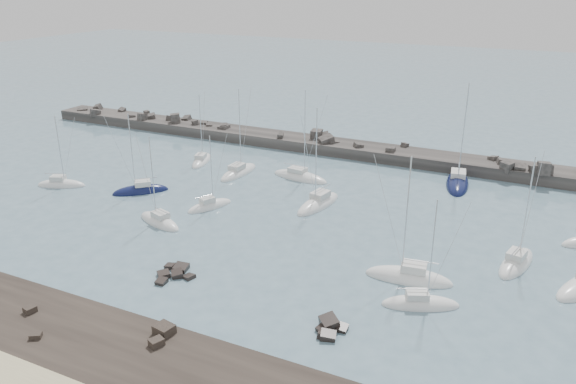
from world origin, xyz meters
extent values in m
plane|color=slate|center=(0.00, 0.00, 0.00)|extent=(400.00, 400.00, 0.00)
cube|color=black|center=(0.00, -22.00, 0.00)|extent=(140.00, 12.00, 0.70)
cube|color=black|center=(-11.34, -19.88, 0.62)|extent=(1.06, 1.13, 0.54)
cube|color=black|center=(1.82, -18.87, 0.65)|extent=(1.26, 1.36, 0.59)
cube|color=black|center=(-7.82, -22.37, 0.55)|extent=(1.16, 1.09, 0.41)
cube|color=black|center=(1.39, -17.28, 0.74)|extent=(1.79, 1.62, 0.78)
cube|color=black|center=(-3.67, -8.53, 0.16)|extent=(1.67, 1.77, 1.14)
cube|color=black|center=(-2.49, -8.28, -0.01)|extent=(1.40, 1.33, 0.79)
cube|color=black|center=(-4.29, -10.32, 0.12)|extent=(1.10, 1.23, 0.86)
cube|color=black|center=(-4.12, -7.32, 0.08)|extent=(1.72, 1.75, 1.18)
cube|color=black|center=(-4.94, -9.11, 0.04)|extent=(1.73, 1.74, 0.94)
cube|color=black|center=(-5.35, -7.45, -0.04)|extent=(1.22, 1.07, 1.09)
cube|color=black|center=(13.47, -11.38, 0.03)|extent=(1.55, 1.50, 1.10)
cube|color=black|center=(13.80, -11.55, -0.02)|extent=(1.71, 1.50, 1.45)
cube|color=black|center=(13.35, -10.03, 0.29)|extent=(2.08, 2.31, 1.79)
cube|color=black|center=(14.51, -9.94, 0.15)|extent=(0.96, 1.15, 0.81)
cube|color=black|center=(13.19, -10.73, 0.05)|extent=(1.56, 1.57, 1.20)
cube|color=#312E2C|center=(-7.50, 38.00, 0.20)|extent=(115.00, 6.00, 3.20)
cube|color=#312E2C|center=(-44.44, 36.12, 2.23)|extent=(2.07, 2.17, 1.89)
cube|color=#312E2C|center=(-47.91, 37.02, 1.77)|extent=(1.82, 1.90, 1.14)
cube|color=#312E2C|center=(-61.31, 37.41, 1.63)|extent=(2.59, 2.66, 1.58)
cube|color=#312E2C|center=(-52.98, 40.05, 1.91)|extent=(1.46, 1.65, 1.55)
cube|color=#312E2C|center=(23.83, 38.28, 1.59)|extent=(1.23, 1.14, 0.95)
cube|color=#312E2C|center=(5.25, 36.64, 1.88)|extent=(1.58, 1.33, 1.31)
cube|color=#312E2C|center=(-30.20, 37.99, 1.73)|extent=(1.74, 1.80, 1.11)
cube|color=#312E2C|center=(20.68, 39.43, 1.80)|extent=(1.80, 1.80, 1.29)
cube|color=#312E2C|center=(6.58, 40.36, 1.93)|extent=(1.35, 1.55, 1.24)
cube|color=#312E2C|center=(-43.74, 37.78, 2.10)|extent=(2.43, 2.46, 1.56)
cube|color=#312E2C|center=(-5.19, 37.42, 1.57)|extent=(2.55, 2.68, 1.49)
cube|color=#312E2C|center=(24.74, 36.31, 1.88)|extent=(1.63, 1.84, 1.61)
cube|color=#312E2C|center=(-46.37, 39.82, 2.11)|extent=(1.51, 1.48, 1.14)
cube|color=#312E2C|center=(-14.31, 36.17, 2.19)|extent=(1.48, 1.67, 1.45)
cube|color=#312E2C|center=(-26.60, 37.45, 1.73)|extent=(1.98, 2.10, 1.35)
cube|color=#312E2C|center=(-31.91, 38.79, 1.65)|extent=(1.64, 1.86, 1.23)
cube|color=#312E2C|center=(28.43, 36.17, 2.28)|extent=(1.71, 2.14, 1.81)
cube|color=#312E2C|center=(27.90, 35.62, 2.58)|extent=(2.02, 2.40, 2.07)
cube|color=#312E2C|center=(-39.39, 38.40, 1.92)|extent=(1.98, 1.96, 1.83)
cube|color=#312E2C|center=(22.18, 38.09, 1.70)|extent=(2.36, 2.18, 1.83)
cube|color=#312E2C|center=(-5.94, 36.95, 2.03)|extent=(3.04, 3.25, 2.46)
cube|color=#312E2C|center=(-8.59, 38.75, 2.28)|extent=(2.12, 2.31, 2.05)
cube|color=#312E2C|center=(-37.35, 37.21, 2.53)|extent=(2.72, 2.61, 2.09)
cube|color=#312E2C|center=(-0.30, 36.86, 1.75)|extent=(2.13, 2.00, 1.64)
cube|color=#312E2C|center=(-36.76, 40.04, 1.80)|extent=(1.77, 2.06, 1.84)
cube|color=#312E2C|center=(-26.60, 37.49, 2.17)|extent=(1.57, 1.73, 1.25)
cube|color=#312E2C|center=(-58.77, 39.22, 2.16)|extent=(1.85, 1.93, 1.89)
cube|color=#312E2C|center=(-32.98, 37.50, 1.94)|extent=(1.80, 1.56, 1.60)
cube|color=#312E2C|center=(26.89, 35.89, 2.07)|extent=(2.22, 2.47, 2.09)
cube|color=#312E2C|center=(-7.26, 39.72, 1.85)|extent=(1.99, 2.33, 2.21)
cube|color=#312E2C|center=(23.01, 35.65, 2.11)|extent=(2.09, 2.19, 1.76)
cube|color=#312E2C|center=(-56.27, 35.81, 1.99)|extent=(2.74, 2.91, 1.97)
ellipsoid|color=white|center=(-34.21, 5.45, 0.05)|extent=(7.22, 4.69, 1.96)
cube|color=silver|center=(-34.53, 5.32, 1.22)|extent=(2.33, 2.04, 0.68)
cylinder|color=silver|center=(-33.70, 5.67, 5.56)|extent=(0.12, 0.12, 9.36)
cylinder|color=silver|center=(-34.98, 5.13, 1.85)|extent=(2.59, 1.17, 0.10)
ellipsoid|color=white|center=(-22.24, 23.43, 0.05)|extent=(4.31, 7.75, 1.90)
cube|color=silver|center=(-22.13, 23.08, 1.16)|extent=(2.02, 2.41, 0.61)
cylinder|color=silver|center=(-22.41, 24.00, 5.85)|extent=(0.10, 0.10, 9.99)
cylinder|color=silver|center=(-21.99, 22.58, 1.72)|extent=(0.93, 2.86, 0.09)
ellipsoid|color=#0F153E|center=(-22.35, 8.43, 0.05)|extent=(7.15, 6.99, 2.11)
cube|color=silver|center=(-22.07, 8.69, 1.30)|extent=(2.61, 2.59, 0.72)
cylinder|color=silver|center=(-22.79, 8.00, 6.10)|extent=(0.12, 0.12, 10.30)
cylinder|color=silver|center=(-21.68, 9.06, 1.97)|extent=(2.28, 2.18, 0.10)
ellipsoid|color=white|center=(-13.97, 21.15, 0.05)|extent=(3.16, 8.90, 2.14)
cube|color=silver|center=(-13.99, 20.72, 1.29)|extent=(1.89, 2.54, 0.66)
cylinder|color=silver|center=(-13.93, 21.85, 6.88)|extent=(0.11, 0.11, 11.84)
cylinder|color=silver|center=(-14.02, 20.10, 1.90)|extent=(0.27, 3.51, 0.09)
ellipsoid|color=white|center=(-4.63, 23.29, 0.05)|extent=(9.41, 4.01, 2.16)
cube|color=silver|center=(-5.08, 23.35, 1.29)|extent=(2.77, 2.16, 0.64)
cylinder|color=silver|center=(-3.91, 23.19, 7.12)|extent=(0.11, 0.11, 12.30)
cylinder|color=silver|center=(-5.71, 23.44, 1.88)|extent=(3.63, 0.57, 0.09)
ellipsoid|color=white|center=(-13.47, 1.19, 0.05)|extent=(7.71, 4.48, 1.99)
cube|color=silver|center=(-13.12, 1.08, 1.23)|extent=(2.42, 2.06, 0.67)
cylinder|color=silver|center=(-14.03, 1.38, 5.87)|extent=(0.11, 0.11, 9.94)
cylinder|color=silver|center=(-12.64, 0.92, 1.85)|extent=(2.83, 1.02, 0.10)
ellipsoid|color=white|center=(1.89, 14.75, 0.05)|extent=(4.27, 9.34, 2.34)
cube|color=silver|center=(1.96, 15.20, 1.43)|extent=(2.21, 2.79, 0.76)
cylinder|color=silver|center=(1.76, 14.04, 7.12)|extent=(0.13, 0.13, 12.14)
cylinder|color=silver|center=(2.07, 15.82, 2.13)|extent=(0.72, 3.56, 0.11)
ellipsoid|color=white|center=(19.62, -3.24, 0.05)|extent=(7.46, 4.85, 1.90)
cube|color=silver|center=(19.29, -3.38, 1.17)|extent=(2.41, 2.11, 0.63)
cylinder|color=silver|center=(20.15, -3.01, 5.69)|extent=(0.11, 0.11, 9.67)
cylinder|color=silver|center=(18.83, -3.57, 1.76)|extent=(2.67, 1.21, 0.09)
ellipsoid|color=#0F153E|center=(16.98, 30.70, 0.05)|extent=(4.73, 10.54, 2.55)
cube|color=silver|center=(16.90, 31.20, 1.54)|extent=(2.48, 3.14, 0.80)
cylinder|color=silver|center=(17.11, 29.89, 7.99)|extent=(0.14, 0.14, 13.72)
cylinder|color=silver|center=(16.78, 31.90, 2.28)|extent=(0.76, 4.03, 0.11)
ellipsoid|color=white|center=(17.44, 0.99, 0.05)|extent=(8.97, 3.80, 2.37)
cube|color=silver|center=(17.87, 1.05, 1.46)|extent=(2.64, 2.05, 0.80)
cylinder|color=silver|center=(16.75, 0.90, 6.93)|extent=(0.14, 0.14, 11.74)
cylinder|color=silver|center=(18.47, 1.12, 2.20)|extent=(3.46, 0.56, 0.11)
ellipsoid|color=white|center=(26.84, 8.79, 0.05)|extent=(4.17, 8.30, 2.23)
cube|color=silver|center=(26.75, 8.40, 1.39)|extent=(2.06, 2.53, 0.77)
cylinder|color=silver|center=(26.98, 9.41, 6.37)|extent=(0.13, 0.13, 10.74)
cylinder|color=silver|center=(26.63, 7.86, 2.10)|extent=(0.81, 3.13, 0.11)
ellipsoid|color=white|center=(-10.61, 7.99, 0.05)|extent=(4.62, 6.73, 1.86)
cube|color=silver|center=(-10.75, 7.70, 1.17)|extent=(1.97, 2.20, 0.65)
cylinder|color=silver|center=(-10.38, 8.46, 5.22)|extent=(0.11, 0.11, 8.77)
cylinder|color=silver|center=(-10.94, 7.29, 1.77)|extent=(1.21, 2.38, 0.09)
camera|label=1|loc=(27.83, -48.36, 28.43)|focal=35.00mm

